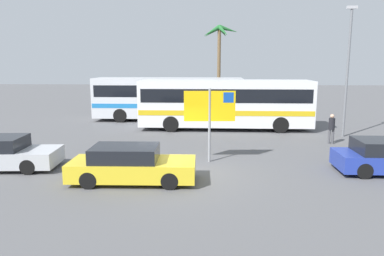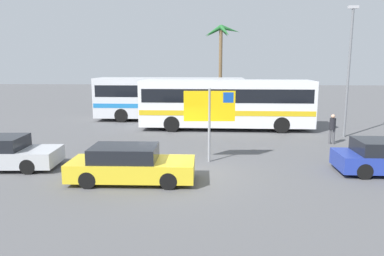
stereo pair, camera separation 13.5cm
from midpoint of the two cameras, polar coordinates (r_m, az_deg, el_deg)
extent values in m
plane|color=#565659|center=(14.21, -2.33, -7.34)|extent=(120.00, 120.00, 0.00)
cube|color=white|center=(23.83, 5.00, 3.95)|extent=(10.98, 2.68, 2.90)
cube|color=black|center=(23.77, 5.02, 5.27)|extent=(10.54, 2.71, 0.84)
cube|color=gold|center=(23.89, 4.98, 2.74)|extent=(10.87, 2.71, 0.32)
cylinder|color=black|center=(25.53, 12.52, 1.39)|extent=(1.00, 0.28, 1.00)
cylinder|color=black|center=(23.17, 13.50, 0.48)|extent=(1.00, 0.28, 1.00)
cylinder|color=black|center=(25.30, -2.87, 1.54)|extent=(1.00, 0.28, 1.00)
cylinder|color=black|center=(22.91, -3.48, 0.63)|extent=(1.00, 0.28, 1.00)
cube|color=silver|center=(27.54, -3.84, 4.79)|extent=(10.98, 2.68, 2.90)
cube|color=black|center=(27.49, -3.86, 5.93)|extent=(10.54, 2.71, 0.84)
cube|color=#1E70B7|center=(27.59, -3.83, 3.74)|extent=(10.87, 2.71, 0.32)
cylinder|color=black|center=(28.69, 3.24, 2.55)|extent=(1.00, 0.28, 1.00)
cylinder|color=black|center=(26.29, 3.27, 1.86)|extent=(1.00, 0.28, 1.00)
cylinder|color=black|center=(29.45, -10.13, 2.60)|extent=(1.00, 0.28, 1.00)
cylinder|color=black|center=(27.11, -11.28, 1.93)|extent=(1.00, 0.28, 1.00)
cylinder|color=gray|center=(15.73, 2.50, 0.36)|extent=(0.11, 0.11, 3.20)
cube|color=yellow|center=(15.61, 2.52, 3.44)|extent=(2.20, 0.20, 1.30)
cube|color=#1447A8|center=(15.64, 5.47, 4.78)|extent=(0.44, 0.10, 0.44)
cube|color=#B7BABF|center=(16.85, -27.86, -4.04)|extent=(4.70, 2.16, 0.64)
cylinder|color=black|center=(17.07, -22.27, -4.08)|extent=(0.61, 0.20, 0.60)
cylinder|color=black|center=(15.55, -24.51, -5.58)|extent=(0.61, 0.20, 0.60)
cube|color=black|center=(16.03, 27.55, -2.56)|extent=(2.08, 1.68, 0.52)
cylinder|color=black|center=(16.57, 23.01, -4.54)|extent=(0.60, 0.16, 0.60)
cylinder|color=black|center=(15.07, 25.12, -6.11)|extent=(0.60, 0.16, 0.60)
cube|color=yellow|center=(13.47, -9.49, -6.31)|extent=(4.54, 1.89, 0.64)
cube|color=black|center=(13.38, -10.70, -3.89)|extent=(2.38, 1.69, 0.52)
cylinder|color=black|center=(14.11, -3.24, -6.21)|extent=(0.60, 0.18, 0.60)
cylinder|color=black|center=(12.56, -3.84, -8.29)|extent=(0.60, 0.18, 0.60)
cylinder|color=black|center=(14.60, -14.28, -5.95)|extent=(0.60, 0.18, 0.60)
cylinder|color=black|center=(13.11, -16.19, -7.88)|extent=(0.60, 0.18, 0.60)
cylinder|color=#4C4C51|center=(20.86, 20.95, -1.28)|extent=(0.13, 0.13, 0.77)
cylinder|color=#4C4C51|center=(20.84, 20.46, -1.25)|extent=(0.13, 0.13, 0.77)
cylinder|color=black|center=(20.73, 20.83, 0.62)|extent=(0.32, 0.32, 0.61)
sphere|color=tan|center=(20.68, 20.90, 1.74)|extent=(0.21, 0.21, 0.21)
cylinder|color=slate|center=(22.85, 22.92, 7.67)|extent=(0.14, 0.14, 7.21)
cube|color=#B2B2B7|center=(23.04, 23.58, 16.90)|extent=(0.56, 0.20, 0.16)
cylinder|color=brown|center=(34.98, 4.11, 9.12)|extent=(0.32, 0.32, 7.36)
cone|color=#23662D|center=(35.31, 5.62, 15.05)|extent=(1.91, 0.80, 0.87)
cone|color=#23662D|center=(35.86, 4.71, 14.75)|extent=(1.15, 1.85, 1.15)
cone|color=#23662D|center=(35.50, 3.01, 14.76)|extent=(1.78, 1.30, 1.21)
cone|color=#23662D|center=(34.72, 2.98, 14.85)|extent=(1.81, 1.23, 1.23)
cone|color=#23662D|center=(34.39, 4.80, 14.86)|extent=(1.18, 1.81, 1.24)
camera|label=1|loc=(0.07, -90.23, -0.04)|focal=34.14mm
camera|label=2|loc=(0.07, 89.77, 0.04)|focal=34.14mm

